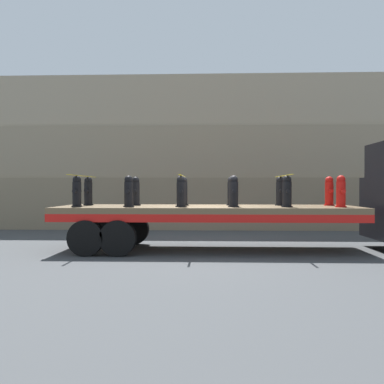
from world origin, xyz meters
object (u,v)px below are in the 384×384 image
(flatbed_trailer, at_px, (185,215))
(fire_hydrant_black_near_3, at_px, (234,192))
(fire_hydrant_black_far_2, at_px, (183,191))
(fire_hydrant_red_near_5, at_px, (341,192))
(fire_hydrant_black_near_1, at_px, (129,192))
(fire_hydrant_red_far_5, at_px, (329,191))
(fire_hydrant_black_far_0, at_px, (88,191))
(fire_hydrant_black_far_3, at_px, (232,191))
(fire_hydrant_black_near_4, at_px, (287,192))
(fire_hydrant_black_far_4, at_px, (280,191))
(fire_hydrant_black_near_2, at_px, (181,192))
(fire_hydrant_black_far_1, at_px, (136,191))
(fire_hydrant_black_near_0, at_px, (77,192))

(flatbed_trailer, xyz_separation_m, fire_hydrant_black_near_3, (1.30, -0.53, 0.64))
(fire_hydrant_black_far_2, bearing_deg, fire_hydrant_red_near_5, -14.48)
(fire_hydrant_black_near_3, bearing_deg, fire_hydrant_black_near_1, 180.00)
(fire_hydrant_black_far_2, distance_m, fire_hydrant_red_far_5, 4.13)
(fire_hydrant_black_far_0, height_order, fire_hydrant_red_far_5, same)
(fire_hydrant_black_far_3, height_order, fire_hydrant_red_near_5, same)
(fire_hydrant_black_near_4, height_order, fire_hydrant_black_far_4, same)
(fire_hydrant_red_near_5, bearing_deg, fire_hydrant_black_far_0, 171.19)
(flatbed_trailer, distance_m, fire_hydrant_red_far_5, 4.14)
(fire_hydrant_black_near_2, xyz_separation_m, fire_hydrant_black_far_2, (0.00, 1.07, 0.00))
(fire_hydrant_black_near_1, xyz_separation_m, fire_hydrant_black_far_3, (2.75, 1.07, 0.00))
(fire_hydrant_black_far_1, distance_m, fire_hydrant_black_near_3, 2.95)
(flatbed_trailer, relative_size, fire_hydrant_black_near_2, 9.82)
(fire_hydrant_black_far_0, relative_size, fire_hydrant_black_far_2, 1.00)
(fire_hydrant_black_far_0, xyz_separation_m, fire_hydrant_red_far_5, (6.89, 0.00, 0.00))
(fire_hydrant_black_near_3, distance_m, fire_hydrant_black_near_4, 1.38)
(fire_hydrant_black_far_0, height_order, fire_hydrant_black_far_2, same)
(fire_hydrant_black_near_1, bearing_deg, fire_hydrant_black_far_2, 37.76)
(flatbed_trailer, distance_m, fire_hydrant_black_near_3, 1.54)
(fire_hydrant_black_far_0, relative_size, fire_hydrant_black_near_3, 1.00)
(fire_hydrant_black_far_0, xyz_separation_m, fire_hydrant_black_near_1, (1.38, -1.07, 0.00))
(fire_hydrant_black_near_2, relative_size, fire_hydrant_red_far_5, 1.00)
(fire_hydrant_red_far_5, bearing_deg, fire_hydrant_red_near_5, -90.00)
(fire_hydrant_black_far_3, bearing_deg, flatbed_trailer, -157.62)
(fire_hydrant_black_far_0, distance_m, fire_hydrant_black_near_4, 5.61)
(fire_hydrant_black_far_0, relative_size, fire_hydrant_black_far_1, 1.00)
(fire_hydrant_red_far_5, bearing_deg, fire_hydrant_black_far_2, 180.00)
(fire_hydrant_black_far_3, distance_m, fire_hydrant_black_near_4, 1.74)
(fire_hydrant_black_far_3, bearing_deg, fire_hydrant_black_far_0, 180.00)
(flatbed_trailer, relative_size, fire_hydrant_black_near_4, 9.82)
(fire_hydrant_black_near_4, height_order, fire_hydrant_red_near_5, same)
(flatbed_trailer, height_order, fire_hydrant_black_far_2, fire_hydrant_black_far_2)
(fire_hydrant_red_near_5, distance_m, fire_hydrant_red_far_5, 1.07)
(flatbed_trailer, relative_size, fire_hydrant_black_near_0, 9.82)
(fire_hydrant_black_near_0, xyz_separation_m, fire_hydrant_black_far_4, (5.51, 1.07, 0.00))
(fire_hydrant_black_far_2, height_order, fire_hydrant_black_far_4, same)
(fire_hydrant_black_far_1, bearing_deg, fire_hydrant_black_far_2, 0.00)
(fire_hydrant_black_near_1, height_order, fire_hydrant_black_far_4, same)
(fire_hydrant_black_far_3, xyz_separation_m, fire_hydrant_red_far_5, (2.75, 0.00, 0.00))
(fire_hydrant_black_far_1, bearing_deg, fire_hydrant_black_far_0, 180.00)
(flatbed_trailer, relative_size, fire_hydrant_black_far_4, 9.82)
(fire_hydrant_red_near_5, xyz_separation_m, fire_hydrant_red_far_5, (0.00, 1.07, 0.00))
(fire_hydrant_black_far_0, relative_size, fire_hydrant_black_near_4, 1.00)
(fire_hydrant_black_near_0, distance_m, fire_hydrant_black_near_4, 5.51)
(fire_hydrant_black_far_4, bearing_deg, fire_hydrant_black_near_3, -142.24)
(fire_hydrant_black_near_3, bearing_deg, fire_hydrant_black_far_3, 90.00)
(fire_hydrant_black_near_2, relative_size, fire_hydrant_black_far_2, 1.00)
(flatbed_trailer, height_order, fire_hydrant_red_far_5, fire_hydrant_red_far_5)
(fire_hydrant_black_near_0, relative_size, fire_hydrant_black_far_2, 1.00)
(fire_hydrant_black_far_2, xyz_separation_m, fire_hydrant_black_near_3, (1.38, -1.07, 0.00))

